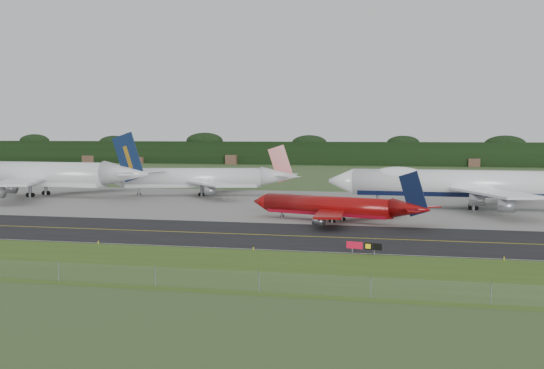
{
  "coord_description": "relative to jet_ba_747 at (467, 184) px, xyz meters",
  "views": [
    {
      "loc": [
        27.29,
        -125.51,
        17.16
      ],
      "look_at": [
        -10.51,
        22.0,
        6.64
      ],
      "focal_mm": 50.0,
      "sensor_mm": 36.0,
      "label": 1
    }
  ],
  "objects": [
    {
      "name": "edge_marker_left",
      "position": [
        -54.93,
        -69.99,
        -5.32
      ],
      "size": [
        0.16,
        0.16,
        0.5
      ],
      "primitive_type": "cylinder",
      "color": "yellow",
      "rests_on": "ground"
    },
    {
      "name": "edge_marker_center",
      "position": [
        -30.15,
        -69.99,
        -5.32
      ],
      "size": [
        0.16,
        0.16,
        0.5
      ],
      "primitive_type": "cylinder",
      "color": "yellow",
      "rests_on": "ground"
    },
    {
      "name": "apron",
      "position": [
        -27.76,
        1.51,
        -5.56
      ],
      "size": [
        400.0,
        78.0,
        0.01
      ],
      "primitive_type": "cube",
      "color": "gray",
      "rests_on": "ground"
    },
    {
      "name": "ground",
      "position": [
        -27.76,
        -49.49,
        -5.57
      ],
      "size": [
        600.0,
        600.0,
        0.0
      ],
      "primitive_type": "plane",
      "color": "#365326",
      "rests_on": "ground"
    },
    {
      "name": "edge_marker_right",
      "position": [
        4.78,
        -69.99,
        -5.32
      ],
      "size": [
        0.16,
        0.16,
        0.5
      ],
      "primitive_type": "cylinder",
      "color": "yellow",
      "rests_on": "ground"
    },
    {
      "name": "jet_navy_gold",
      "position": [
        -112.02,
        5.97,
        0.11
      ],
      "size": [
        66.97,
        58.31,
        17.29
      ],
      "color": "silver",
      "rests_on": "ground"
    },
    {
      "name": "taxiway",
      "position": [
        -27.76,
        -53.49,
        -5.56
      ],
      "size": [
        400.0,
        32.0,
        0.02
      ],
      "primitive_type": "cube",
      "color": "black",
      "rests_on": "ground"
    },
    {
      "name": "perimeter_fence",
      "position": [
        -27.76,
        -97.49,
        -4.47
      ],
      "size": [
        320.0,
        0.1,
        320.0
      ],
      "color": "slate",
      "rests_on": "ground"
    },
    {
      "name": "jet_red_737",
      "position": [
        -24.27,
        -31.76,
        -2.73
      ],
      "size": [
        37.03,
        29.38,
        10.26
      ],
      "color": "maroon",
      "rests_on": "ground"
    },
    {
      "name": "taxiway_edge_line",
      "position": [
        -27.76,
        -68.99,
        -5.54
      ],
      "size": [
        400.0,
        0.25,
        0.0
      ],
      "primitive_type": "cube",
      "color": "silver",
      "rests_on": "taxiway"
    },
    {
      "name": "jet_ba_747",
      "position": [
        0.0,
        0.0,
        0.0
      ],
      "size": [
        64.93,
        53.95,
        16.37
      ],
      "color": "white",
      "rests_on": "ground"
    },
    {
      "name": "taxiway_centreline",
      "position": [
        -27.76,
        -53.49,
        -5.54
      ],
      "size": [
        400.0,
        0.4,
        0.0
      ],
      "primitive_type": "cube",
      "color": "yellow",
      "rests_on": "taxiway"
    },
    {
      "name": "horizon_treeline",
      "position": [
        -27.76,
        224.27,
        -0.1
      ],
      "size": [
        700.0,
        25.0,
        12.0
      ],
      "color": "black",
      "rests_on": "ground"
    },
    {
      "name": "jet_star_tail",
      "position": [
        -69.92,
        19.0,
        -0.96
      ],
      "size": [
        51.84,
        42.48,
        13.84
      ],
      "color": "white",
      "rests_on": "ground"
    },
    {
      "name": "grass_verge",
      "position": [
        -27.76,
        -84.49,
        -5.57
      ],
      "size": [
        400.0,
        30.0,
        0.01
      ],
      "primitive_type": "cube",
      "color": "#3B5C1B",
      "rests_on": "ground"
    },
    {
      "name": "taxiway_sign",
      "position": [
        -14.12,
        -69.78,
        -4.35
      ],
      "size": [
        5.12,
        1.28,
        1.73
      ],
      "color": "slate",
      "rests_on": "ground"
    }
  ]
}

